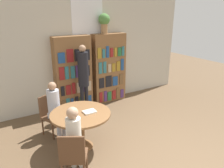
# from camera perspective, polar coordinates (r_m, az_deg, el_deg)

# --- Properties ---
(wall_back) EXTENTS (6.40, 0.07, 3.00)m
(wall_back) POSITION_cam_1_polar(r_m,az_deg,el_deg) (6.22, -6.24, 8.34)
(wall_back) COLOR beige
(wall_back) RESTS_ON ground_plane
(bookshelf_left) EXTENTS (0.99, 0.34, 2.00)m
(bookshelf_left) POSITION_cam_1_polar(r_m,az_deg,el_deg) (5.95, -10.12, 2.63)
(bookshelf_left) COLOR brown
(bookshelf_left) RESTS_ON ground_plane
(bookshelf_right) EXTENTS (0.99, 0.34, 2.00)m
(bookshelf_right) POSITION_cam_1_polar(r_m,az_deg,el_deg) (6.41, -0.84, 4.10)
(bookshelf_right) COLOR brown
(bookshelf_right) RESTS_ON ground_plane
(flower_vase) EXTENTS (0.31, 0.31, 0.54)m
(flower_vase) POSITION_cam_1_polar(r_m,az_deg,el_deg) (6.14, -2.06, 16.03)
(flower_vase) COLOR #997047
(flower_vase) RESTS_ON bookshelf_right
(reading_table) EXTENTS (1.16, 1.16, 0.76)m
(reading_table) POSITION_cam_1_polar(r_m,az_deg,el_deg) (4.32, -8.15, -9.02)
(reading_table) COLOR brown
(reading_table) RESTS_ON ground_plane
(chair_near_camera) EXTENTS (0.55, 0.55, 0.88)m
(chair_near_camera) POSITION_cam_1_polar(r_m,az_deg,el_deg) (3.63, -10.06, -17.75)
(chair_near_camera) COLOR brown
(chair_near_camera) RESTS_ON ground_plane
(chair_left_side) EXTENTS (0.53, 0.53, 0.88)m
(chair_left_side) POSITION_cam_1_polar(r_m,az_deg,el_deg) (5.01, -15.77, -7.26)
(chair_left_side) COLOR brown
(chair_left_side) RESTS_ON ground_plane
(seated_reader_left) EXTENTS (0.36, 0.40, 1.23)m
(seated_reader_left) POSITION_cam_1_polar(r_m,az_deg,el_deg) (4.79, -14.61, -5.68)
(seated_reader_left) COLOR #B2B7C6
(seated_reader_left) RESTS_ON ground_plane
(seated_reader_right) EXTENTS (0.37, 0.40, 1.24)m
(seated_reader_right) POSITION_cam_1_polar(r_m,az_deg,el_deg) (3.66, -9.77, -13.45)
(seated_reader_right) COLOR silver
(seated_reader_right) RESTS_ON ground_plane
(librarian_standing) EXTENTS (0.27, 0.54, 1.83)m
(librarian_standing) POSITION_cam_1_polar(r_m,az_deg,el_deg) (5.50, -7.50, 2.60)
(librarian_standing) COLOR black
(librarian_standing) RESTS_ON ground_plane
(open_book_on_table) EXTENTS (0.24, 0.18, 0.03)m
(open_book_on_table) POSITION_cam_1_polar(r_m,az_deg,el_deg) (4.25, -5.88, -7.21)
(open_book_on_table) COLOR silver
(open_book_on_table) RESTS_ON reading_table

